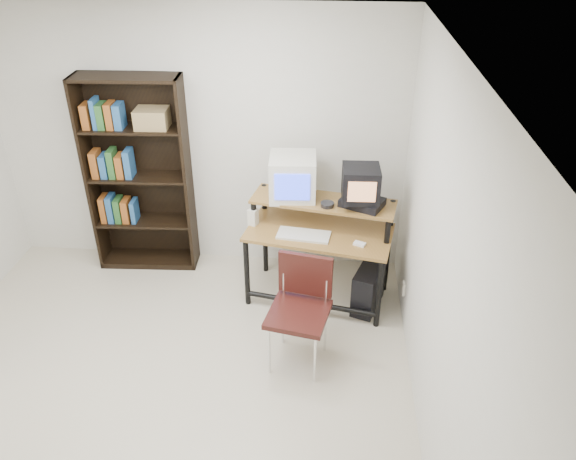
# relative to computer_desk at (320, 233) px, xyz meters

# --- Properties ---
(floor) EXTENTS (4.00, 4.00, 0.01)m
(floor) POSITION_rel_computer_desk_xyz_m (-1.21, -1.39, -0.70)
(floor) COLOR beige
(floor) RESTS_ON ground
(ceiling) EXTENTS (4.00, 4.00, 0.01)m
(ceiling) POSITION_rel_computer_desk_xyz_m (-1.21, -1.39, 1.90)
(ceiling) COLOR white
(ceiling) RESTS_ON back_wall
(back_wall) EXTENTS (4.00, 0.01, 2.60)m
(back_wall) POSITION_rel_computer_desk_xyz_m (-1.21, 0.61, 0.60)
(back_wall) COLOR beige
(back_wall) RESTS_ON floor
(right_wall) EXTENTS (0.01, 4.00, 2.60)m
(right_wall) POSITION_rel_computer_desk_xyz_m (0.79, -1.39, 0.60)
(right_wall) COLOR beige
(right_wall) RESTS_ON floor
(computer_desk) EXTENTS (1.40, 0.88, 0.98)m
(computer_desk) POSITION_rel_computer_desk_xyz_m (0.00, 0.00, 0.00)
(computer_desk) COLOR olive
(computer_desk) RESTS_ON floor
(crt_monitor) EXTENTS (0.44, 0.44, 0.39)m
(crt_monitor) POSITION_rel_computer_desk_xyz_m (-0.27, 0.19, 0.47)
(crt_monitor) COLOR beige
(crt_monitor) RESTS_ON computer_desk
(vcr) EXTENTS (0.44, 0.39, 0.08)m
(vcr) POSITION_rel_computer_desk_xyz_m (0.37, 0.03, 0.31)
(vcr) COLOR black
(vcr) RESTS_ON computer_desk
(crt_tv) EXTENTS (0.33, 0.33, 0.30)m
(crt_tv) POSITION_rel_computer_desk_xyz_m (0.34, 0.03, 0.50)
(crt_tv) COLOR black
(crt_tv) RESTS_ON vcr
(cd_spindle) EXTENTS (0.14, 0.14, 0.05)m
(cd_spindle) POSITION_rel_computer_desk_xyz_m (0.06, -0.01, 0.30)
(cd_spindle) COLOR #26262B
(cd_spindle) RESTS_ON computer_desk
(keyboard) EXTENTS (0.49, 0.27, 0.03)m
(keyboard) POSITION_rel_computer_desk_xyz_m (-0.14, -0.12, 0.04)
(keyboard) COLOR beige
(keyboard) RESTS_ON computer_desk
(mousepad) EXTENTS (0.24, 0.20, 0.01)m
(mousepad) POSITION_rel_computer_desk_xyz_m (0.34, -0.22, 0.02)
(mousepad) COLOR black
(mousepad) RESTS_ON computer_desk
(mouse) EXTENTS (0.12, 0.10, 0.03)m
(mouse) POSITION_rel_computer_desk_xyz_m (0.35, -0.23, 0.04)
(mouse) COLOR white
(mouse) RESTS_ON mousepad
(desk_speaker) EXTENTS (0.10, 0.10, 0.17)m
(desk_speaker) POSITION_rel_computer_desk_xyz_m (-0.62, 0.05, 0.11)
(desk_speaker) COLOR beige
(desk_speaker) RESTS_ON computer_desk
(pc_tower) EXTENTS (0.34, 0.49, 0.42)m
(pc_tower) POSITION_rel_computer_desk_xyz_m (0.47, -0.14, -0.49)
(pc_tower) COLOR black
(pc_tower) RESTS_ON floor
(school_chair) EXTENTS (0.55, 0.55, 0.93)m
(school_chair) POSITION_rel_computer_desk_xyz_m (-0.12, -0.85, -0.12)
(school_chair) COLOR black
(school_chair) RESTS_ON floor
(bookshelf) EXTENTS (1.01, 0.38, 1.98)m
(bookshelf) POSITION_rel_computer_desk_xyz_m (-1.80, 0.47, 0.31)
(bookshelf) COLOR black
(bookshelf) RESTS_ON floor
(wall_outlet) EXTENTS (0.02, 0.08, 0.12)m
(wall_outlet) POSITION_rel_computer_desk_xyz_m (0.78, -0.24, -0.40)
(wall_outlet) COLOR beige
(wall_outlet) RESTS_ON right_wall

